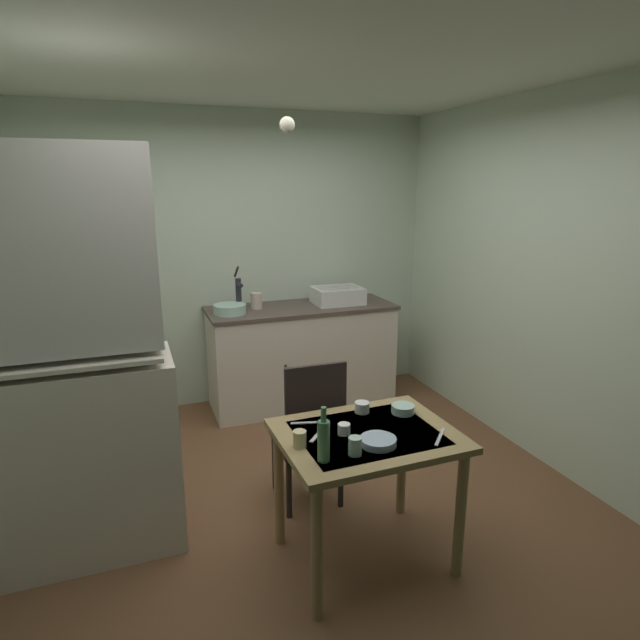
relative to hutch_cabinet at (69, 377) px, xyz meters
name	(u,v)px	position (x,y,z in m)	size (l,w,h in m)	color
ground_plane	(303,500)	(1.28, 0.00, -1.02)	(4.68, 4.68, 0.00)	brown
wall_back	(237,261)	(1.28, 1.89, 0.29)	(3.74, 0.10, 2.63)	beige
wall_right	(552,283)	(3.15, 0.00, 0.29)	(0.10, 3.78, 2.63)	beige
ceiling_slab	(299,48)	(1.28, 0.00, 1.66)	(3.74, 3.78, 0.10)	silver
hutch_cabinet	(69,377)	(0.00, 0.00, 0.00)	(1.04, 0.51, 2.18)	beige
counter_cabinet	(302,355)	(1.78, 1.52, -0.56)	(1.69, 0.64, 0.93)	beige
sink_basin	(338,295)	(2.13, 1.52, -0.02)	(0.44, 0.34, 0.15)	white
hand_pump	(239,291)	(1.22, 1.57, 0.07)	(0.05, 0.27, 0.39)	#232328
mixing_bowl_counter	(230,309)	(1.12, 1.47, -0.06)	(0.28, 0.28, 0.08)	#ADD1C1
stoneware_crock	(256,301)	(1.38, 1.58, -0.02)	(0.10, 0.10, 0.14)	beige
dining_table	(367,453)	(1.42, -0.62, -0.39)	(0.92, 0.72, 0.75)	#A18654
chair_far_side	(310,432)	(1.31, -0.04, -0.52)	(0.41, 0.41, 0.98)	#2A2222
serving_bowl_wide	(378,441)	(1.42, -0.76, -0.25)	(0.18, 0.18, 0.04)	#9EB2C6
soup_bowl_small	(403,409)	(1.72, -0.47, -0.25)	(0.13, 0.13, 0.05)	#ADD1C1
mug_dark	(300,439)	(1.05, -0.64, -0.23)	(0.07, 0.07, 0.08)	beige
teacup_mint	(362,407)	(1.50, -0.38, -0.24)	(0.08, 0.08, 0.06)	white
teacup_cream	(355,446)	(1.27, -0.81, -0.23)	(0.06, 0.06, 0.09)	#ADD1C1
mug_tall	(344,429)	(1.31, -0.59, -0.25)	(0.06, 0.06, 0.06)	white
glass_bottle	(324,439)	(1.11, -0.81, -0.16)	(0.06, 0.06, 0.27)	#4C7F56
table_knife	(440,437)	(1.75, -0.80, -0.27)	(0.20, 0.02, 0.01)	silver
teaspoon_near_bowl	(304,423)	(1.15, -0.40, -0.27)	(0.14, 0.02, 0.01)	beige
teaspoon_by_cup	(317,436)	(1.16, -0.57, -0.27)	(0.15, 0.02, 0.01)	beige
pendant_bulb	(287,125)	(1.17, -0.12, 1.27)	(0.08, 0.08, 0.08)	#F9EFCC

